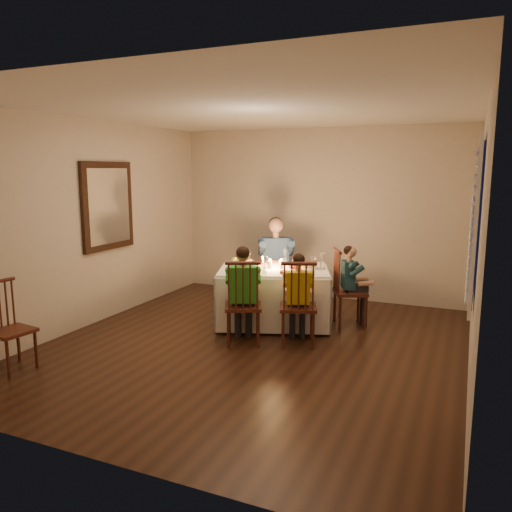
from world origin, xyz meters
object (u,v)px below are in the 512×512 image
at_px(chair_adult, 275,308).
at_px(chair_near_left, 243,343).
at_px(chair_end, 349,325).
at_px(chair_extra, 15,370).
at_px(child_yellow, 297,344).
at_px(child_teal, 349,325).
at_px(serving_bowl, 245,262).
at_px(adult, 275,308).
at_px(dining_table, 274,284).
at_px(chair_near_right, 297,344).
at_px(child_green, 243,343).

distance_m(chair_adult, chair_near_left, 1.57).
bearing_deg(chair_end, chair_extra, 109.64).
distance_m(child_yellow, child_teal, 1.01).
bearing_deg(serving_bowl, child_yellow, -36.79).
distance_m(chair_extra, adult, 3.53).
bearing_deg(serving_bowl, chair_extra, -117.64).
bearing_deg(adult, chair_near_left, -109.35).
height_order(chair_end, serving_bowl, serving_bowl).
relative_size(chair_near_left, child_yellow, 0.94).
distance_m(dining_table, adult, 0.92).
bearing_deg(chair_near_right, child_green, 0.42).
bearing_deg(chair_end, child_green, 114.52).
bearing_deg(chair_adult, child_teal, -46.19).
relative_size(chair_near_left, adult, 0.76).
relative_size(dining_table, chair_near_left, 1.67).
bearing_deg(child_yellow, chair_near_right, 180.00).
distance_m(chair_near_left, adult, 1.57).
bearing_deg(chair_near_right, chair_near_left, 0.42).
height_order(chair_adult, child_yellow, child_yellow).
relative_size(chair_extra, child_yellow, 0.85).
bearing_deg(chair_near_left, adult, -106.99).
bearing_deg(adult, chair_end, -46.19).
bearing_deg(child_green, chair_adult, -106.99).
distance_m(child_green, child_yellow, 0.62).
height_order(child_yellow, serving_bowl, serving_bowl).
xyz_separation_m(chair_near_left, child_yellow, (0.58, 0.22, 0.00)).
relative_size(chair_extra, serving_bowl, 4.13).
xyz_separation_m(dining_table, serving_bowl, (-0.46, 0.12, 0.24)).
bearing_deg(chair_near_right, child_teal, -132.09).
bearing_deg(child_teal, serving_bowl, 72.02).
distance_m(chair_end, adult, 1.24).
relative_size(chair_end, chair_extra, 1.10).
bearing_deg(chair_end, chair_near_left, 114.52).
relative_size(chair_adult, chair_end, 1.00).
height_order(chair_near_left, serving_bowl, serving_bowl).
height_order(chair_near_left, adult, adult).
height_order(chair_near_right, adult, adult).
bearing_deg(chair_adult, chair_near_right, -86.50).
xyz_separation_m(chair_near_left, child_teal, (0.96, 1.15, 0.00)).
xyz_separation_m(chair_adult, child_teal, (1.17, -0.41, 0.00)).
bearing_deg(child_green, chair_near_right, 175.85).
bearing_deg(chair_near_left, dining_table, -117.32).
relative_size(chair_near_right, serving_bowl, 4.54).
bearing_deg(chair_near_right, child_yellow, 180.00).
xyz_separation_m(chair_adult, chair_end, (1.17, -0.41, 0.00)).
xyz_separation_m(dining_table, chair_adult, (-0.25, 0.72, -0.52)).
bearing_deg(child_green, chair_near_left, 180.00).
bearing_deg(adult, child_green, -109.35).
bearing_deg(child_teal, chair_adult, 45.11).
relative_size(chair_adult, chair_near_right, 1.00).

